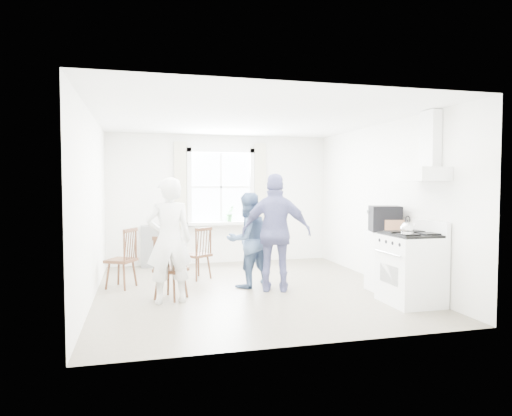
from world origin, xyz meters
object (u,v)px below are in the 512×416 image
(windsor_chair_a, at_px, (201,247))
(person_right, at_px, (276,233))
(low_cabinet, at_px, (388,262))
(person_left, at_px, (169,240))
(gas_stove, at_px, (411,268))
(windsor_chair_b, at_px, (167,261))
(windsor_chair_c, at_px, (127,251))
(person_mid, at_px, (247,240))
(stereo_stack, at_px, (385,219))

(windsor_chair_a, bearing_deg, person_right, -48.17)
(low_cabinet, relative_size, windsor_chair_a, 1.01)
(low_cabinet, bearing_deg, person_left, 177.12)
(gas_stove, relative_size, windsor_chair_b, 1.25)
(low_cabinet, xyz_separation_m, windsor_chair_c, (-3.79, 1.20, 0.12))
(gas_stove, bearing_deg, windsor_chair_c, 152.98)
(gas_stove, xyz_separation_m, person_mid, (-1.90, 1.53, 0.25))
(windsor_chair_a, height_order, person_mid, person_mid)
(windsor_chair_b, relative_size, person_left, 0.53)
(person_left, bearing_deg, windsor_chair_b, -84.49)
(gas_stove, xyz_separation_m, person_left, (-3.14, 0.86, 0.37))
(person_left, height_order, person_mid, person_left)
(low_cabinet, bearing_deg, gas_stove, -95.68)
(windsor_chair_c, distance_m, person_mid, 1.87)
(windsor_chair_a, bearing_deg, person_mid, -48.71)
(person_left, relative_size, person_mid, 1.15)
(person_mid, bearing_deg, windsor_chair_b, 1.47)
(windsor_chair_b, xyz_separation_m, person_left, (0.03, -0.13, 0.30))
(person_mid, xyz_separation_m, person_right, (0.35, -0.38, 0.15))
(stereo_stack, bearing_deg, windsor_chair_c, 163.02)
(person_left, bearing_deg, person_mid, -157.55)
(stereo_stack, relative_size, person_mid, 0.35)
(windsor_chair_c, xyz_separation_m, person_left, (0.58, -1.04, 0.28))
(windsor_chair_b, height_order, person_mid, person_mid)
(stereo_stack, xyz_separation_m, person_right, (-1.58, 0.39, -0.21))
(stereo_stack, relative_size, windsor_chair_c, 0.56)
(gas_stove, height_order, person_right, person_right)
(gas_stove, xyz_separation_m, person_right, (-1.54, 1.14, 0.40))
(stereo_stack, relative_size, windsor_chair_a, 0.58)
(low_cabinet, relative_size, stereo_stack, 1.72)
(low_cabinet, bearing_deg, stereo_stack, 121.74)
(stereo_stack, distance_m, person_mid, 2.11)
(gas_stove, distance_m, person_mid, 2.45)
(stereo_stack, height_order, person_left, person_left)
(windsor_chair_c, bearing_deg, gas_stove, -27.02)
(gas_stove, height_order, person_left, person_left)
(windsor_chair_a, relative_size, person_mid, 0.61)
(person_right, bearing_deg, windsor_chair_c, -0.40)
(stereo_stack, xyz_separation_m, person_mid, (-1.94, 0.78, -0.35))
(windsor_chair_a, xyz_separation_m, person_mid, (0.63, -0.72, 0.19))
(gas_stove, xyz_separation_m, windsor_chair_a, (-2.53, 2.24, 0.06))
(stereo_stack, bearing_deg, person_right, 166.02)
(stereo_stack, relative_size, person_right, 0.30)
(gas_stove, bearing_deg, person_left, 164.66)
(windsor_chair_c, bearing_deg, low_cabinet, -17.54)
(gas_stove, distance_m, windsor_chair_b, 3.32)
(stereo_stack, height_order, windsor_chair_c, stereo_stack)
(windsor_chair_c, height_order, person_mid, person_mid)
(person_left, relative_size, person_right, 0.96)
(stereo_stack, bearing_deg, person_mid, 158.18)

